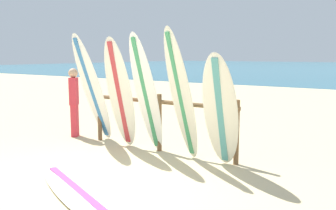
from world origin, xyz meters
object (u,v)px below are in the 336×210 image
surfboard_leaning_center (181,96)px  surfboard_lying_on_sand (83,196)px  surfboard_leaning_center_left (146,95)px  beachgoer_standing (74,99)px  surfboard_rack (159,114)px  surfboard_leaning_left (120,94)px  surfboard_leaning_far_left (92,89)px  surfboard_leaning_center_right (221,112)px

surfboard_leaning_center → surfboard_lying_on_sand: 2.42m
surfboard_leaning_center_left → beachgoer_standing: surfboard_leaning_center_left is taller
surfboard_leaning_center_left → surfboard_leaning_center: surfboard_leaning_center is taller
surfboard_rack → surfboard_lying_on_sand: bearing=-77.8°
surfboard_rack → surfboard_leaning_left: surfboard_leaning_left is taller
surfboard_rack → surfboard_leaning_center: bearing=-27.9°
surfboard_rack → surfboard_lying_on_sand: 2.67m
surfboard_leaning_far_left → surfboard_leaning_left: size_ratio=1.04×
beachgoer_standing → surfboard_leaning_center_left: bearing=-7.4°
surfboard_leaning_left → surfboard_lying_on_sand: (1.28, -2.21, -1.08)m
surfboard_leaning_center → beachgoer_standing: (-3.10, 0.34, -0.31)m
surfboard_leaning_center → surfboard_lying_on_sand: surfboard_leaning_center is taller
surfboard_rack → surfboard_leaning_left: size_ratio=1.49×
surfboard_leaning_center_left → surfboard_leaning_center: bearing=-2.9°
surfboard_leaning_far_left → beachgoer_standing: 0.89m
surfboard_rack → surfboard_leaning_center_left: bearing=-97.0°
surfboard_rack → surfboard_leaning_center_left: surfboard_leaning_center_left is taller
surfboard_leaning_left → beachgoer_standing: surfboard_leaning_left is taller
surfboard_leaning_far_left → surfboard_leaning_center: 2.29m
surfboard_leaning_left → surfboard_leaning_center_left: 0.70m
surfboard_rack → beachgoer_standing: size_ratio=2.11×
surfboard_leaning_far_left → surfboard_leaning_center_right: surfboard_leaning_far_left is taller
surfboard_leaning_far_left → surfboard_lying_on_sand: surfboard_leaning_far_left is taller
surfboard_rack → surfboard_leaning_left: 0.88m
surfboard_leaning_left → surfboard_leaning_center_right: 2.25m
surfboard_leaning_left → beachgoer_standing: 1.66m
surfboard_leaning_center → surfboard_lying_on_sand: size_ratio=0.82×
surfboard_leaning_center → surfboard_leaning_center_right: surfboard_leaning_center is taller
surfboard_lying_on_sand → surfboard_rack: bearing=102.2°
surfboard_leaning_center → surfboard_rack: bearing=152.1°
surfboard_leaning_far_left → surfboard_leaning_left: surfboard_leaning_far_left is taller
surfboard_leaning_left → beachgoer_standing: size_ratio=1.42×
surfboard_leaning_left → surfboard_lying_on_sand: surfboard_leaning_left is taller
surfboard_leaning_center_right → surfboard_leaning_far_left: bearing=177.0°
surfboard_rack → surfboard_leaning_left: bearing=-157.7°
surfboard_leaning_left → beachgoer_standing: bearing=171.2°
surfboard_leaning_center_right → surfboard_lying_on_sand: bearing=-114.7°
surfboard_leaning_center_left → surfboard_leaning_left: bearing=175.8°
surfboard_leaning_far_left → surfboard_leaning_left: (0.80, -0.04, -0.04)m
surfboard_leaning_left → surfboard_leaning_center: 1.48m
surfboard_rack → surfboard_leaning_far_left: bearing=-170.3°
surfboard_rack → surfboard_leaning_center: (0.74, -0.39, 0.44)m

